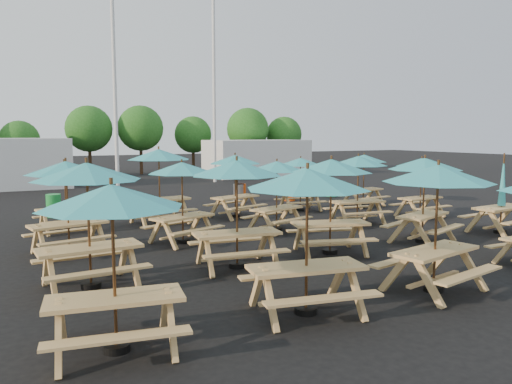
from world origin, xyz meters
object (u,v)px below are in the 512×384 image
picnic_unit_3 (64,171)px  picnic_unit_4 (307,188)px  picnic_unit_1 (87,180)px  picnic_unit_9 (331,172)px  picnic_unit_8 (438,182)px  picnic_unit_0 (112,207)px  picnic_unit_11 (235,163)px  waste_bin_1 (240,193)px  picnic_unit_18 (422,166)px  picnic_unit_13 (425,169)px  waste_bin_2 (239,193)px  picnic_unit_7 (159,159)px  picnic_unit_19 (364,162)px  picnic_unit_15 (301,165)px  waste_bin_0 (54,206)px  waste_bin_3 (289,191)px  picnic_unit_17 (502,200)px  waste_bin_4 (331,188)px  picnic_unit_14 (358,165)px  picnic_unit_10 (277,171)px  picnic_unit_2 (66,174)px  picnic_unit_5 (237,175)px  picnic_unit_6 (182,173)px

picnic_unit_3 → picnic_unit_4: (2.76, -9.53, 0.25)m
picnic_unit_1 → picnic_unit_9: (5.91, 0.19, -0.07)m
picnic_unit_3 → picnic_unit_9: (5.63, -6.20, 0.20)m
picnic_unit_8 → picnic_unit_0: bearing=167.9°
picnic_unit_11 → waste_bin_1: picnic_unit_11 is taller
picnic_unit_18 → picnic_unit_0: bearing=-157.1°
picnic_unit_8 → picnic_unit_9: 3.44m
picnic_unit_9 → picnic_unit_13: (3.11, -0.08, -0.03)m
picnic_unit_11 → waste_bin_2: bearing=44.9°
picnic_unit_7 → picnic_unit_19: picnic_unit_7 is taller
picnic_unit_3 → picnic_unit_7: (3.01, 0.02, 0.30)m
picnic_unit_15 → waste_bin_0: bearing=168.4°
picnic_unit_1 → waste_bin_0: 9.66m
picnic_unit_8 → picnic_unit_15: size_ratio=1.17×
picnic_unit_15 → waste_bin_3: 3.36m
picnic_unit_19 → waste_bin_2: 5.57m
picnic_unit_7 → picnic_unit_13: (5.74, -6.30, -0.13)m
picnic_unit_3 → waste_bin_1: bearing=16.2°
picnic_unit_1 → waste_bin_3: picnic_unit_1 is taller
picnic_unit_11 → picnic_unit_18: picnic_unit_11 is taller
picnic_unit_17 → waste_bin_2: bearing=108.1°
picnic_unit_11 → picnic_unit_19: picnic_unit_11 is taller
picnic_unit_1 → picnic_unit_15: (9.06, 6.61, -0.34)m
picnic_unit_3 → waste_bin_1: (7.63, 3.39, -1.47)m
picnic_unit_3 → waste_bin_4: bearing=7.5°
picnic_unit_15 → picnic_unit_17: bearing=-58.6°
waste_bin_3 → waste_bin_4: (2.63, 0.41, 0.00)m
waste_bin_1 → picnic_unit_4: bearing=-110.7°
picnic_unit_11 → picnic_unit_14: 4.42m
waste_bin_4 → waste_bin_1: bearing=-179.4°
picnic_unit_7 → picnic_unit_4: bearing=-98.4°
picnic_unit_10 → waste_bin_3: bearing=38.4°
picnic_unit_10 → picnic_unit_8: bearing=-109.8°
picnic_unit_3 → waste_bin_4: (12.60, 3.45, -1.47)m
picnic_unit_14 → waste_bin_0: (-9.12, 6.14, -1.57)m
picnic_unit_3 → picnic_unit_9: size_ratio=0.87×
waste_bin_2 → picnic_unit_2: bearing=-140.3°
waste_bin_0 → waste_bin_4: bearing=1.5°
picnic_unit_5 → picnic_unit_9: picnic_unit_5 is taller
picnic_unit_1 → picnic_unit_17: 12.21m
picnic_unit_4 → picnic_unit_18: picnic_unit_4 is taller
picnic_unit_10 → picnic_unit_3: bearing=135.9°
picnic_unit_1 → picnic_unit_15: picnic_unit_1 is taller
picnic_unit_6 → picnic_unit_8: size_ratio=0.98×
picnic_unit_19 → picnic_unit_9: bearing=-141.2°
waste_bin_2 → waste_bin_3: same height
picnic_unit_4 → picnic_unit_18: bearing=45.4°
picnic_unit_13 → waste_bin_3: bearing=62.7°
picnic_unit_8 → picnic_unit_13: (3.12, 3.37, -0.07)m
picnic_unit_3 → picnic_unit_15: 8.79m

